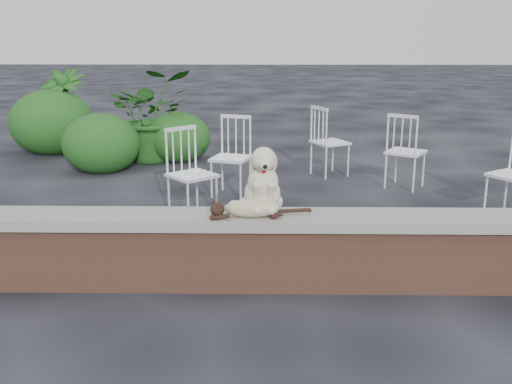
{
  "coord_description": "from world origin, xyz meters",
  "views": [
    {
      "loc": [
        0.18,
        -4.18,
        1.92
      ],
      "look_at": [
        0.11,
        0.2,
        0.7
      ],
      "focal_mm": 41.12,
      "sensor_mm": 36.0,
      "label": 1
    }
  ],
  "objects_px": {
    "chair_c": "(406,151)",
    "potted_plant_b": "(64,110)",
    "chair_a": "(192,174)",
    "chair_e": "(330,141)",
    "dog": "(262,178)",
    "potted_plant_a": "(152,115)",
    "chair_b": "(231,157)",
    "cat": "(251,207)"
  },
  "relations": [
    {
      "from": "chair_b",
      "to": "potted_plant_a",
      "type": "distance_m",
      "value": 2.34
    },
    {
      "from": "chair_b",
      "to": "potted_plant_b",
      "type": "xyz_separation_m",
      "value": [
        -2.87,
        2.69,
        0.19
      ]
    },
    {
      "from": "dog",
      "to": "chair_a",
      "type": "distance_m",
      "value": 1.84
    },
    {
      "from": "chair_c",
      "to": "chair_e",
      "type": "height_order",
      "value": "same"
    },
    {
      "from": "chair_a",
      "to": "potted_plant_a",
      "type": "distance_m",
      "value": 2.95
    },
    {
      "from": "chair_c",
      "to": "chair_a",
      "type": "relative_size",
      "value": 1.0
    },
    {
      "from": "cat",
      "to": "potted_plant_b",
      "type": "height_order",
      "value": "potted_plant_b"
    },
    {
      "from": "potted_plant_a",
      "to": "potted_plant_b",
      "type": "bearing_deg",
      "value": 154.69
    },
    {
      "from": "chair_c",
      "to": "chair_b",
      "type": "height_order",
      "value": "same"
    },
    {
      "from": "chair_a",
      "to": "chair_e",
      "type": "xyz_separation_m",
      "value": [
        1.64,
        1.87,
        0.0
      ]
    },
    {
      "from": "dog",
      "to": "potted_plant_b",
      "type": "distance_m",
      "value": 6.12
    },
    {
      "from": "dog",
      "to": "cat",
      "type": "distance_m",
      "value": 0.25
    },
    {
      "from": "cat",
      "to": "chair_a",
      "type": "distance_m",
      "value": 1.92
    },
    {
      "from": "chair_c",
      "to": "potted_plant_a",
      "type": "bearing_deg",
      "value": 8.15
    },
    {
      "from": "dog",
      "to": "chair_e",
      "type": "bearing_deg",
      "value": 71.05
    },
    {
      "from": "dog",
      "to": "potted_plant_a",
      "type": "xyz_separation_m",
      "value": [
        -1.67,
        4.44,
        -0.16
      ]
    },
    {
      "from": "chair_c",
      "to": "potted_plant_b",
      "type": "relative_size",
      "value": 0.71
    },
    {
      "from": "chair_b",
      "to": "chair_e",
      "type": "bearing_deg",
      "value": 55.05
    },
    {
      "from": "dog",
      "to": "cat",
      "type": "relative_size",
      "value": 0.59
    },
    {
      "from": "potted_plant_a",
      "to": "potted_plant_b",
      "type": "distance_m",
      "value": 1.75
    },
    {
      "from": "potted_plant_b",
      "to": "chair_a",
      "type": "bearing_deg",
      "value": -54.69
    },
    {
      "from": "cat",
      "to": "potted_plant_b",
      "type": "distance_m",
      "value": 6.21
    },
    {
      "from": "chair_a",
      "to": "chair_b",
      "type": "bearing_deg",
      "value": 25.77
    },
    {
      "from": "dog",
      "to": "chair_e",
      "type": "height_order",
      "value": "dog"
    },
    {
      "from": "chair_a",
      "to": "potted_plant_a",
      "type": "xyz_separation_m",
      "value": [
        -0.93,
        2.79,
        0.22
      ]
    },
    {
      "from": "chair_c",
      "to": "potted_plant_b",
      "type": "distance_m",
      "value": 5.52
    },
    {
      "from": "chair_a",
      "to": "chair_e",
      "type": "height_order",
      "value": "same"
    },
    {
      "from": "chair_b",
      "to": "potted_plant_a",
      "type": "xyz_separation_m",
      "value": [
        -1.28,
        1.95,
        0.22
      ]
    },
    {
      "from": "chair_b",
      "to": "dog",
      "type": "bearing_deg",
      "value": -64.88
    },
    {
      "from": "chair_c",
      "to": "chair_a",
      "type": "xyz_separation_m",
      "value": [
        -2.51,
        -1.24,
        0.0
      ]
    },
    {
      "from": "chair_a",
      "to": "chair_e",
      "type": "distance_m",
      "value": 2.49
    },
    {
      "from": "chair_e",
      "to": "chair_b",
      "type": "relative_size",
      "value": 1.0
    },
    {
      "from": "chair_c",
      "to": "potted_plant_b",
      "type": "xyz_separation_m",
      "value": [
        -5.02,
        2.3,
        0.19
      ]
    },
    {
      "from": "chair_a",
      "to": "potted_plant_b",
      "type": "distance_m",
      "value": 4.34
    },
    {
      "from": "chair_a",
      "to": "potted_plant_b",
      "type": "xyz_separation_m",
      "value": [
        -2.51,
        3.54,
        0.19
      ]
    },
    {
      "from": "cat",
      "to": "chair_c",
      "type": "xyz_separation_m",
      "value": [
        1.85,
        3.04,
        -0.19
      ]
    },
    {
      "from": "chair_b",
      "to": "potted_plant_b",
      "type": "distance_m",
      "value": 3.94
    },
    {
      "from": "dog",
      "to": "chair_c",
      "type": "height_order",
      "value": "dog"
    },
    {
      "from": "chair_e",
      "to": "potted_plant_b",
      "type": "relative_size",
      "value": 0.71
    },
    {
      "from": "dog",
      "to": "chair_a",
      "type": "bearing_deg",
      "value": 109.59
    },
    {
      "from": "chair_a",
      "to": "potted_plant_a",
      "type": "bearing_deg",
      "value": 66.98
    },
    {
      "from": "chair_b",
      "to": "potted_plant_b",
      "type": "height_order",
      "value": "potted_plant_b"
    }
  ]
}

